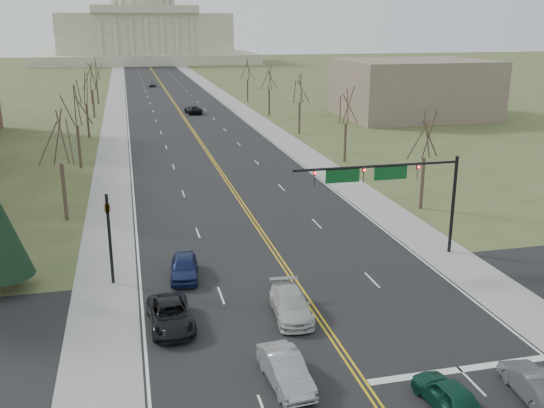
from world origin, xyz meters
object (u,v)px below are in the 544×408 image
signal_mast (390,180)px  car_sb_inner_second (291,304)px  car_sb_outer_second (184,267)px  car_far_sb (152,84)px  signal_left (109,229)px  car_far_nb (193,109)px  car_nb_outer_lead (534,384)px  car_sb_outer_lead (171,315)px  car_sb_inner_lead (286,370)px  car_nb_inner_lead (448,394)px

signal_mast → car_sb_inner_second: size_ratio=2.43×
car_sb_outer_second → car_far_sb: car_sb_outer_second is taller
signal_left → car_far_nb: (13.66, 75.60, -2.95)m
car_nb_outer_lead → car_sb_outer_lead: car_sb_outer_lead is taller
car_nb_outer_lead → car_sb_outer_second: 22.01m
car_sb_outer_lead → car_far_nb: car_far_nb is taller
car_sb_inner_lead → car_sb_inner_second: size_ratio=0.89×
car_nb_outer_lead → car_far_nb: 93.03m
signal_left → car_far_sb: bearing=86.1°
car_nb_outer_lead → car_sb_outer_lead: size_ratio=0.82×
signal_mast → car_sb_outer_lead: 17.89m
car_sb_inner_lead → car_far_sb: size_ratio=1.06×
car_sb_outer_second → car_far_sb: size_ratio=1.05×
car_sb_outer_lead → car_far_sb: size_ratio=1.19×
car_sb_inner_lead → car_sb_outer_second: (-3.36, 13.44, 0.02)m
car_nb_inner_lead → car_sb_inner_second: 10.91m
car_sb_outer_lead → car_nb_outer_lead: bearing=-37.4°
signal_left → car_far_sb: size_ratio=1.43×
car_sb_outer_lead → signal_mast: bearing=20.4°
signal_mast → car_nb_inner_lead: signal_mast is taller
signal_mast → signal_left: (-18.95, 0.00, -2.05)m
signal_mast → car_far_nb: bearing=94.0°
signal_mast → car_nb_outer_lead: 18.04m
signal_left → car_sb_outer_lead: (3.19, -6.81, -3.01)m
signal_mast → car_sb_outer_lead: (-15.76, -6.81, -5.05)m
car_sb_outer_second → car_far_nb: (9.08, 75.84, 0.00)m
signal_left → car_nb_outer_lead: bearing=-43.1°
car_sb_outer_second → car_far_sb: (4.13, 128.26, -0.04)m
signal_mast → signal_left: 19.06m
signal_mast → car_sb_outer_lead: bearing=-156.6°
car_sb_outer_lead → car_far_sb: 134.94m
car_sb_outer_second → car_sb_outer_lead: bearing=-95.8°
signal_mast → car_far_sb: size_ratio=2.89×
signal_mast → car_nb_inner_lead: size_ratio=3.04×
car_far_nb → car_sb_outer_second: bearing=76.7°
car_far_sb → car_sb_outer_lead: bearing=-87.3°
car_far_sb → car_nb_inner_lead: bearing=-82.7°
car_nb_inner_lead → car_far_nb: (-0.70, 92.72, 0.07)m
car_sb_inner_second → car_sb_outer_second: (-5.39, 6.89, 0.03)m
car_nb_inner_lead → car_nb_outer_lead: size_ratio=0.97×
car_sb_inner_lead → car_far_sb: car_sb_inner_lead is taller
car_sb_inner_second → car_far_sb: 135.16m
car_nb_inner_lead → car_nb_outer_lead: bearing=171.2°
car_sb_inner_lead → car_sb_outer_lead: bearing=119.9°
car_nb_inner_lead → car_sb_outer_second: (-9.77, 16.88, 0.07)m
car_nb_inner_lead → car_sb_outer_second: bearing=-66.2°
signal_left → car_sb_outer_second: 5.45m
signal_mast → car_sb_outer_second: (-14.37, -0.24, -5.00)m
signal_left → car_nb_inner_lead: size_ratio=1.50×
car_nb_outer_lead → car_far_sb: size_ratio=0.98×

